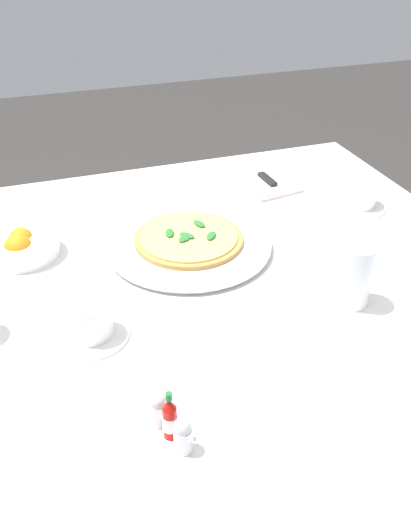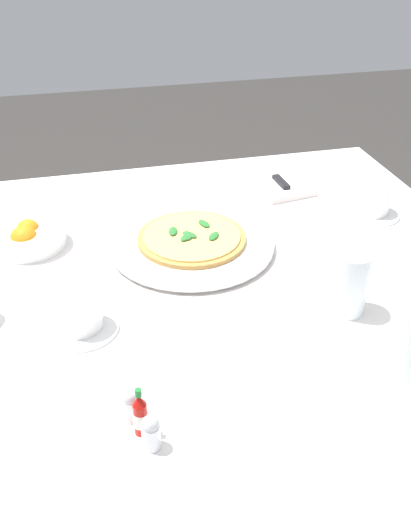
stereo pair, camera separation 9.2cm
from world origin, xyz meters
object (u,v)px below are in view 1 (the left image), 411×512
Objects in this scene: pizza_plate at (189,244)px; water_glass_left_edge at (353,278)px; pepper_shaker at (183,437)px; salt_shaker at (158,410)px; citrus_bowl at (22,245)px; hot_sauce_bottle at (170,419)px; coffee_cup_back_corner at (90,321)px; pizza at (189,238)px; dinner_knife at (258,172)px; napkin_folded at (259,177)px; coffee_cup_center_back at (360,196)px.

pizza_plate is 0.36m from water_glass_left_edge.
salt_shaker is at bearing 19.65° from pepper_shaker.
hot_sauce_bottle is (-0.55, -0.16, 0.01)m from citrus_bowl.
pizza is at bearing -48.22° from coffee_cup_back_corner.
pepper_shaker is (-0.28, -0.08, -0.01)m from coffee_cup_back_corner.
dinner_knife is at bearing -46.06° from pizza_plate.
pizza_plate is 2.35× the size of citrus_bowl.
water_glass_left_edge is 2.17× the size of salt_shaker.
citrus_bowl is at bearing 16.28° from hot_sauce_bottle.
water_glass_left_edge is (-0.06, -0.47, 0.02)m from coffee_cup_back_corner.
napkin_folded is 4.23× the size of pepper_shaker.
pepper_shaker is (-0.50, 0.17, 0.00)m from pizza.
pizza is 2.79× the size of hot_sauce_bottle.
citrus_bowl is at bearing 103.04° from dinner_knife.
pizza_plate is 0.48m from salt_shaker.
coffee_cup_center_back is 2.31× the size of salt_shaker.
dinner_knife is 0.64m from citrus_bowl.
coffee_cup_back_corner is 1.57× the size of hot_sauce_bottle.
citrus_bowl is at bearing 97.14° from napkin_folded.
coffee_cup_back_corner is at bearing 15.95° from pepper_shaker.
pizza_plate is at bearing -104.01° from citrus_bowl.
coffee_cup_center_back is at bearing -52.36° from salt_shaker.
pizza_plate is 2.71× the size of coffee_cup_center_back.
napkin_folded is 2.87× the size of hot_sauce_bottle.
napkin_folded is at bearing 180.00° from dinner_knife.
coffee_cup_back_corner is at bearing 123.56° from napkin_folded.
hot_sauce_bottle is at bearing 115.52° from water_glass_left_edge.
pepper_shaker is (-0.22, 0.39, -0.03)m from water_glass_left_edge.
dinner_knife is (0.22, 0.17, -0.00)m from coffee_cup_center_back.
napkin_folded is at bearing -73.65° from citrus_bowl.
water_glass_left_edge reaches higher than salt_shaker.
coffee_cup_center_back is at bearing -83.87° from pizza.
hot_sauce_bottle is at bearing -160.35° from salt_shaker.
pizza is at bearing -20.55° from hot_sauce_bottle.
pizza_plate is 1.52× the size of pizza.
pizza_plate is 0.38m from napkin_folded.
coffee_cup_center_back reaches higher than pizza.
citrus_bowl is 0.55m from salt_shaker.
hot_sauce_bottle is at bearing 129.64° from coffee_cup_center_back.
hot_sauce_bottle reaches higher than pepper_shaker.
dinner_knife is (0.27, -0.28, -0.00)m from pizza.
dinner_knife is (0.49, -0.52, -0.01)m from coffee_cup_back_corner.
water_glass_left_edge is at bearing -140.81° from pizza.
pizza_plate is 0.50m from hot_sauce_bottle.
napkin_folded is (0.54, -0.05, -0.04)m from water_glass_left_edge.
citrus_bowl is at bearing 16.45° from pepper_shaker.
pizza is 4.11× the size of salt_shaker.
salt_shaker reaches higher than dinner_knife.
citrus_bowl is at bearing 16.90° from coffee_cup_back_corner.
water_glass_left_edge reaches higher than pepper_shaker.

